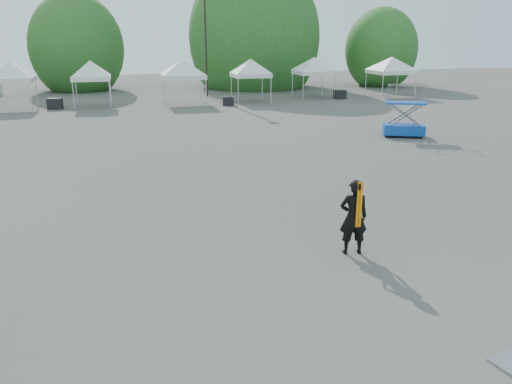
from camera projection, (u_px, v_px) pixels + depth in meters
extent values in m
plane|color=#474442|center=(288.00, 236.00, 13.07)|extent=(120.00, 120.00, 0.00)
cylinder|color=black|center=(206.00, 39.00, 41.92)|extent=(0.16, 0.16, 9.50)
cylinder|color=#382314|center=(80.00, 78.00, 47.77)|extent=(0.36, 0.36, 2.27)
ellipsoid|color=#25501A|center=(77.00, 48.00, 46.93)|extent=(4.16, 4.16, 4.78)
cylinder|color=#382314|center=(254.00, 73.00, 50.82)|extent=(0.36, 0.36, 2.80)
ellipsoid|color=#25501A|center=(254.00, 38.00, 49.79)|extent=(5.12, 5.12, 5.89)
cylinder|color=#382314|center=(379.00, 75.00, 52.18)|extent=(0.36, 0.36, 2.10)
ellipsoid|color=#25501A|center=(381.00, 50.00, 51.40)|extent=(3.84, 3.84, 4.42)
cylinder|color=silver|center=(31.00, 97.00, 34.42)|extent=(0.06, 0.06, 2.00)
cylinder|color=silver|center=(37.00, 93.00, 36.80)|extent=(0.06, 0.06, 2.00)
cube|color=white|center=(12.00, 80.00, 34.98)|extent=(2.78, 2.78, 0.30)
pyramid|color=white|center=(10.00, 61.00, 34.61)|extent=(3.93, 3.93, 1.10)
cylinder|color=silver|center=(74.00, 96.00, 35.01)|extent=(0.06, 0.06, 2.00)
cylinder|color=silver|center=(110.00, 95.00, 35.59)|extent=(0.06, 0.06, 2.00)
cylinder|color=silver|center=(76.00, 92.00, 37.28)|extent=(0.06, 0.06, 2.00)
cylinder|color=silver|center=(111.00, 91.00, 37.87)|extent=(0.06, 0.06, 2.00)
cube|color=white|center=(91.00, 78.00, 36.12)|extent=(2.67, 2.67, 0.30)
pyramid|color=white|center=(90.00, 60.00, 35.74)|extent=(3.77, 3.77, 1.10)
cylinder|color=silver|center=(166.00, 94.00, 36.25)|extent=(0.06, 0.06, 2.00)
cylinder|color=silver|center=(206.00, 93.00, 36.96)|extent=(0.06, 0.06, 2.00)
cylinder|color=silver|center=(163.00, 90.00, 38.99)|extent=(0.06, 0.06, 2.00)
cylinder|color=silver|center=(200.00, 89.00, 39.70)|extent=(0.06, 0.06, 2.00)
cube|color=white|center=(183.00, 77.00, 37.65)|extent=(3.17, 3.17, 0.30)
pyramid|color=white|center=(182.00, 59.00, 37.28)|extent=(4.48, 4.48, 1.10)
cylinder|color=silver|center=(238.00, 91.00, 37.82)|extent=(0.06, 0.06, 2.00)
cylinder|color=silver|center=(271.00, 90.00, 38.44)|extent=(0.06, 0.06, 2.00)
cylinder|color=silver|center=(231.00, 88.00, 40.21)|extent=(0.06, 0.06, 2.00)
cylinder|color=silver|center=(262.00, 87.00, 40.83)|extent=(0.06, 0.06, 2.00)
cube|color=white|center=(251.00, 75.00, 39.00)|extent=(2.79, 2.79, 0.30)
pyramid|color=white|center=(251.00, 59.00, 38.63)|extent=(3.95, 3.95, 1.10)
cylinder|color=silver|center=(303.00, 88.00, 40.53)|extent=(0.06, 0.06, 2.00)
cylinder|color=silver|center=(335.00, 87.00, 41.19)|extent=(0.06, 0.06, 2.00)
cylinder|color=silver|center=(292.00, 84.00, 43.10)|extent=(0.06, 0.06, 2.00)
cylinder|color=silver|center=(322.00, 84.00, 43.76)|extent=(0.06, 0.06, 2.00)
cube|color=white|center=(314.00, 72.00, 41.82)|extent=(2.98, 2.98, 0.30)
pyramid|color=white|center=(314.00, 57.00, 41.45)|extent=(4.21, 4.21, 1.10)
cylinder|color=silver|center=(383.00, 87.00, 41.02)|extent=(0.06, 0.06, 2.00)
cylinder|color=silver|center=(416.00, 86.00, 41.75)|extent=(0.06, 0.06, 2.00)
cylinder|color=silver|center=(366.00, 84.00, 43.84)|extent=(0.06, 0.06, 2.00)
cylinder|color=silver|center=(397.00, 83.00, 44.57)|extent=(0.06, 0.06, 2.00)
cube|color=white|center=(391.00, 72.00, 42.47)|extent=(3.25, 3.25, 0.30)
pyramid|color=white|center=(392.00, 57.00, 42.10)|extent=(4.60, 4.60, 1.10)
imported|color=black|center=(353.00, 217.00, 11.80)|extent=(0.74, 0.56, 1.85)
cube|color=orange|center=(358.00, 205.00, 11.52)|extent=(0.15, 0.02, 1.11)
cube|color=#0B2D94|center=(403.00, 129.00, 25.85)|extent=(2.29, 1.74, 0.51)
cube|color=#0B2D94|center=(406.00, 103.00, 25.44)|extent=(2.20, 1.67, 0.09)
cylinder|color=black|center=(389.00, 135.00, 25.62)|extent=(0.33, 0.24, 0.31)
cylinder|color=black|center=(420.00, 136.00, 25.41)|extent=(0.33, 0.24, 0.31)
cylinder|color=black|center=(387.00, 132.00, 26.43)|extent=(0.33, 0.24, 0.31)
cylinder|color=black|center=(417.00, 133.00, 26.21)|extent=(0.33, 0.24, 0.31)
cube|color=black|center=(55.00, 104.00, 35.65)|extent=(1.05, 0.85, 0.77)
cube|color=black|center=(228.00, 101.00, 37.58)|extent=(0.94, 0.80, 0.64)
cube|color=black|center=(340.00, 94.00, 41.43)|extent=(0.96, 0.76, 0.72)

